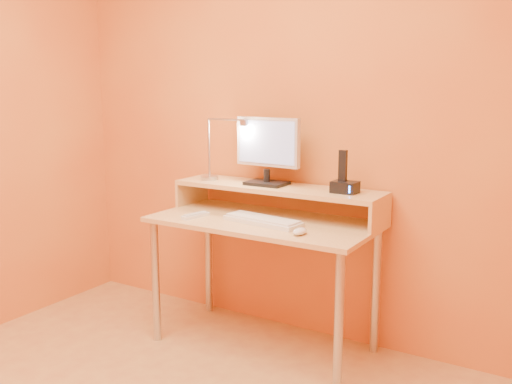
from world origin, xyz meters
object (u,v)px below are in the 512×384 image
Objects in this scene: monitor_panel at (268,142)px; remote_control at (196,216)px; lamp_base at (209,178)px; phone_dock at (345,187)px; mouse at (300,231)px; keyboard at (263,221)px.

remote_control is (-0.27, -0.31, -0.39)m from monitor_panel.
phone_dock reaches higher than lamp_base.
remote_control is at bearing -157.60° from phone_dock.
monitor_panel reaches higher than lamp_base.
monitor_panel is 0.63m from mouse.
phone_dock is 0.82m from remote_control.
lamp_base is 0.33m from remote_control.
monitor_panel reaches higher than phone_dock.
phone_dock is at bearing 74.36° from mouse.
remote_control is at bearing -161.09° from keyboard.
keyboard is (0.11, -0.23, -0.39)m from monitor_panel.
lamp_base is 0.54m from keyboard.
phone_dock reaches higher than remote_control.
mouse is at bearing -39.01° from monitor_panel.
lamp_base is at bearing 121.09° from remote_control.
mouse is at bearing 8.14° from remote_control.
phone_dock is (0.84, 0.03, 0.02)m from lamp_base.
lamp_base reaches higher than remote_control.
keyboard is 2.50× the size of remote_control.
remote_control is (-0.74, -0.30, -0.18)m from phone_dock.
phone_dock is at bearing 2.05° from lamp_base.
keyboard is 4.37× the size of mouse.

